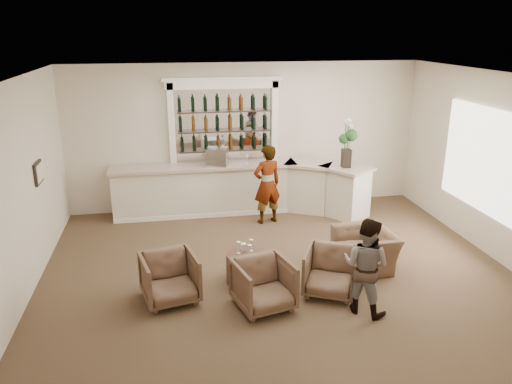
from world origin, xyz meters
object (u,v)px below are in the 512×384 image
(armchair_center, at_px, (264,285))
(guest, at_px, (366,266))
(sommelier, at_px, (267,184))
(armchair_far, at_px, (365,250))
(cocktail_table, at_px, (246,267))
(bar_counter, at_px, (242,188))
(flower_vase, at_px, (347,140))
(espresso_machine, at_px, (217,157))
(armchair_right, at_px, (331,272))
(armchair_left, at_px, (170,278))

(armchair_center, bearing_deg, guest, -28.11)
(sommelier, relative_size, armchair_far, 1.65)
(cocktail_table, bearing_deg, bar_counter, 82.47)
(cocktail_table, bearing_deg, guest, -37.54)
(guest, bearing_deg, armchair_far, -67.44)
(armchair_center, height_order, flower_vase, flower_vase)
(sommelier, bearing_deg, espresso_machine, -49.11)
(bar_counter, distance_m, armchair_center, 4.07)
(armchair_center, bearing_deg, cocktail_table, 84.51)
(armchair_center, xyz_separation_m, flower_vase, (2.47, 3.42, 1.36))
(sommelier, height_order, armchair_right, sommelier)
(sommelier, bearing_deg, armchair_right, 81.72)
(bar_counter, height_order, cocktail_table, bar_counter)
(sommelier, height_order, armchair_center, sommelier)
(sommelier, height_order, flower_vase, flower_vase)
(sommelier, relative_size, armchair_center, 2.08)
(sommelier, height_order, armchair_far, sommelier)
(armchair_center, bearing_deg, flower_vase, 40.04)
(guest, height_order, flower_vase, flower_vase)
(sommelier, height_order, espresso_machine, sommelier)
(cocktail_table, xyz_separation_m, sommelier, (0.86, 2.54, 0.61))
(guest, bearing_deg, armchair_center, 31.16)
(sommelier, bearing_deg, bar_counter, -72.62)
(armchair_far, bearing_deg, guest, -27.27)
(armchair_left, relative_size, armchair_right, 1.02)
(bar_counter, distance_m, armchair_right, 3.91)
(bar_counter, xyz_separation_m, armchair_right, (0.83, -3.82, -0.20))
(guest, xyz_separation_m, armchair_center, (-1.44, 0.36, -0.36))
(sommelier, distance_m, flower_vase, 1.95)
(bar_counter, relative_size, cocktail_table, 8.58)
(cocktail_table, relative_size, armchair_left, 0.81)
(cocktail_table, xyz_separation_m, armchair_center, (0.13, -0.85, 0.12))
(bar_counter, relative_size, flower_vase, 5.38)
(cocktail_table, xyz_separation_m, armchair_far, (2.13, 0.14, 0.09))
(bar_counter, xyz_separation_m, cocktail_table, (-0.42, -3.21, -0.32))
(armchair_left, bearing_deg, espresso_machine, 59.69)
(armchair_left, distance_m, armchair_center, 1.45)
(cocktail_table, distance_m, guest, 2.04)
(espresso_machine, bearing_deg, armchair_center, -70.77)
(armchair_left, relative_size, flower_vase, 0.78)
(armchair_far, bearing_deg, armchair_right, -54.26)
(sommelier, height_order, armchair_left, sommelier)
(armchair_left, xyz_separation_m, espresso_machine, (1.12, 3.59, 0.96))
(armchair_left, bearing_deg, bar_counter, 52.18)
(flower_vase, bearing_deg, armchair_center, -125.86)
(armchair_left, height_order, armchair_right, armchair_left)
(armchair_far, relative_size, espresso_machine, 2.30)
(cocktail_table, distance_m, flower_vase, 3.95)
(sommelier, bearing_deg, armchair_left, 38.93)
(flower_vase, bearing_deg, cocktail_table, -135.28)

